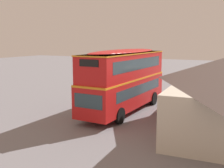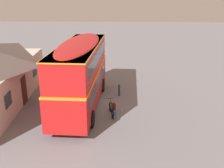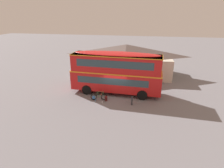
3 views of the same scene
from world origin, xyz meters
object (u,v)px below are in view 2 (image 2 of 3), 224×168
object	(u,v)px
touring_bicycle	(112,110)
backpack_on_ground	(114,106)
kerb_bollard	(119,90)
double_decker_bus	(81,71)
water_bottle_blue_sports	(116,115)
water_bottle_clear_plastic	(121,110)

from	to	relation	value
touring_bicycle	backpack_on_ground	distance (m)	0.89
backpack_on_ground	kerb_bollard	world-z (taller)	kerb_bollard
double_decker_bus	water_bottle_blue_sports	world-z (taller)	double_decker_bus
water_bottle_clear_plastic	water_bottle_blue_sports	size ratio (longest dim) A/B	1.15
double_decker_bus	backpack_on_ground	bearing A→B (deg)	-105.26
touring_bicycle	double_decker_bus	bearing A→B (deg)	55.91
touring_bicycle	water_bottle_blue_sports	xyz separation A→B (m)	(-0.22, -0.30, -0.26)
water_bottle_clear_plastic	kerb_bollard	size ratio (longest dim) A/B	0.27
touring_bicycle	kerb_bollard	distance (m)	3.68
kerb_bollard	touring_bicycle	bearing A→B (deg)	172.49
water_bottle_blue_sports	touring_bicycle	bearing A→B (deg)	53.42
kerb_bollard	water_bottle_clear_plastic	bearing A→B (deg)	-176.71
touring_bicycle	backpack_on_ground	xyz separation A→B (m)	(0.88, -0.10, -0.08)
water_bottle_clear_plastic	water_bottle_blue_sports	bearing A→B (deg)	156.82
touring_bicycle	kerb_bollard	size ratio (longest dim) A/B	1.82
kerb_bollard	backpack_on_ground	bearing A→B (deg)	172.23
backpack_on_ground	double_decker_bus	bearing A→B (deg)	74.74
touring_bicycle	kerb_bollard	xyz separation A→B (m)	(3.64, -0.48, 0.13)
double_decker_bus	backpack_on_ground	xyz separation A→B (m)	(-0.64, -2.36, -2.36)
water_bottle_clear_plastic	kerb_bollard	world-z (taller)	kerb_bollard
touring_bicycle	backpack_on_ground	world-z (taller)	touring_bicycle
double_decker_bus	backpack_on_ground	size ratio (longest dim) A/B	18.34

